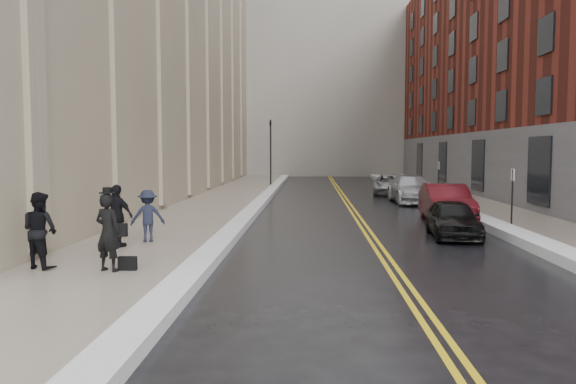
# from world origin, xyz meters

# --- Properties ---
(ground) EXTENTS (160.00, 160.00, 0.00)m
(ground) POSITION_xyz_m (0.00, 0.00, 0.00)
(ground) COLOR black
(ground) RESTS_ON ground
(sidewalk_left) EXTENTS (4.00, 64.00, 0.15)m
(sidewalk_left) POSITION_xyz_m (-4.50, 16.00, 0.07)
(sidewalk_left) COLOR gray
(sidewalk_left) RESTS_ON ground
(sidewalk_right) EXTENTS (3.00, 64.00, 0.15)m
(sidewalk_right) POSITION_xyz_m (9.00, 16.00, 0.07)
(sidewalk_right) COLOR gray
(sidewalk_right) RESTS_ON ground
(lane_stripe_a) EXTENTS (0.12, 64.00, 0.01)m
(lane_stripe_a) POSITION_xyz_m (2.38, 16.00, 0.00)
(lane_stripe_a) COLOR gold
(lane_stripe_a) RESTS_ON ground
(lane_stripe_b) EXTENTS (0.12, 64.00, 0.01)m
(lane_stripe_b) POSITION_xyz_m (2.62, 16.00, 0.00)
(lane_stripe_b) COLOR gold
(lane_stripe_b) RESTS_ON ground
(snow_ridge_left) EXTENTS (0.70, 60.80, 0.26)m
(snow_ridge_left) POSITION_xyz_m (-2.20, 16.00, 0.13)
(snow_ridge_left) COLOR white
(snow_ridge_left) RESTS_ON ground
(snow_ridge_right) EXTENTS (0.85, 60.80, 0.30)m
(snow_ridge_right) POSITION_xyz_m (7.15, 16.00, 0.15)
(snow_ridge_right) COLOR white
(snow_ridge_right) RESTS_ON ground
(tower_far_right) EXTENTS (22.00, 18.00, 44.00)m
(tower_far_right) POSITION_xyz_m (14.00, 66.00, 22.00)
(tower_far_right) COLOR slate
(tower_far_right) RESTS_ON ground
(traffic_signal) EXTENTS (0.18, 0.15, 5.20)m
(traffic_signal) POSITION_xyz_m (-2.60, 30.00, 3.08)
(traffic_signal) COLOR black
(traffic_signal) RESTS_ON ground
(parking_sign_near) EXTENTS (0.06, 0.35, 2.23)m
(parking_sign_near) POSITION_xyz_m (7.90, 8.00, 1.36)
(parking_sign_near) COLOR black
(parking_sign_near) RESTS_ON ground
(parking_sign_far) EXTENTS (0.06, 0.35, 2.23)m
(parking_sign_far) POSITION_xyz_m (7.90, 20.00, 1.36)
(parking_sign_far) COLOR black
(parking_sign_far) RESTS_ON ground
(car_black) EXTENTS (1.76, 3.83, 1.27)m
(car_black) POSITION_xyz_m (5.20, 5.80, 0.64)
(car_black) COLOR black
(car_black) RESTS_ON ground
(car_maroon) EXTENTS (1.82, 4.69, 1.52)m
(car_maroon) POSITION_xyz_m (5.95, 9.87, 0.76)
(car_maroon) COLOR #470C12
(car_maroon) RESTS_ON ground
(car_silver_near) EXTENTS (2.19, 5.20, 1.50)m
(car_silver_near) POSITION_xyz_m (6.02, 18.19, 0.75)
(car_silver_near) COLOR #B0B1B8
(car_silver_near) RESTS_ON ground
(car_silver_far) EXTENTS (2.75, 5.04, 1.34)m
(car_silver_far) POSITION_xyz_m (5.68, 23.91, 0.67)
(car_silver_far) COLOR #989B9F
(car_silver_far) RESTS_ON ground
(pedestrian_main) EXTENTS (0.76, 0.62, 1.79)m
(pedestrian_main) POSITION_xyz_m (-4.14, -0.41, 1.05)
(pedestrian_main) COLOR black
(pedestrian_main) RESTS_ON sidewalk_left
(pedestrian_a) EXTENTS (1.07, 0.97, 1.79)m
(pedestrian_a) POSITION_xyz_m (-5.84, -0.17, 1.05)
(pedestrian_a) COLOR black
(pedestrian_a) RESTS_ON sidewalk_left
(pedestrian_b) EXTENTS (1.15, 0.89, 1.57)m
(pedestrian_b) POSITION_xyz_m (-4.43, 3.69, 0.93)
(pedestrian_b) COLOR #1A1E2F
(pedestrian_b) RESTS_ON sidewalk_left
(pedestrian_c) EXTENTS (1.13, 0.77, 1.79)m
(pedestrian_c) POSITION_xyz_m (-5.03, 2.74, 1.04)
(pedestrian_c) COLOR black
(pedestrian_c) RESTS_ON sidewalk_left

